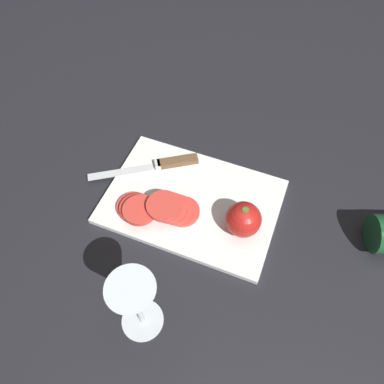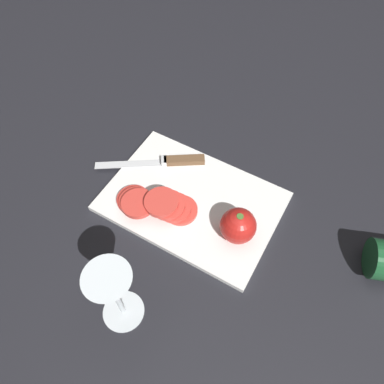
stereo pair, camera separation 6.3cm
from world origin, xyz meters
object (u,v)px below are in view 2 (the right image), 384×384
wine_glass (112,290)px  knife (174,161)px  whole_tomato (238,226)px  tomato_slice_stack_far (136,201)px  tomato_slice_stack_near (171,206)px

wine_glass → knife: (0.10, -0.33, -0.10)m
whole_tomato → tomato_slice_stack_far: bearing=11.4°
wine_glass → whole_tomato: bearing=-114.8°
knife → tomato_slice_stack_near: size_ratio=2.11×
whole_tomato → knife: bearing=-24.6°
wine_glass → tomato_slice_stack_near: size_ratio=1.60×
tomato_slice_stack_near → tomato_slice_stack_far: tomato_slice_stack_near is taller
wine_glass → whole_tomato: (-0.11, -0.24, -0.07)m
wine_glass → knife: wine_glass is taller
whole_tomato → tomato_slice_stack_near: 0.14m
wine_glass → whole_tomato: size_ratio=2.28×
whole_tomato → tomato_slice_stack_far: 0.22m
whole_tomato → tomato_slice_stack_far: (0.21, 0.04, -0.02)m
tomato_slice_stack_near → tomato_slice_stack_far: bearing=18.9°
whole_tomato → knife: (0.21, -0.09, -0.03)m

